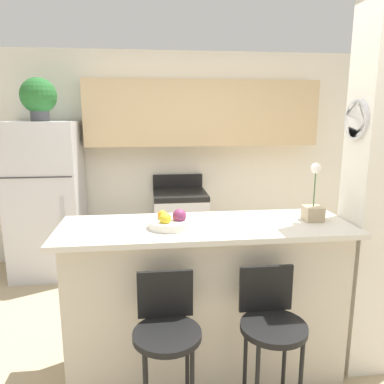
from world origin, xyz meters
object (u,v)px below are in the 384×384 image
(bar_stool_right, at_px, (271,326))
(trash_bin, at_px, (102,262))
(orchid_vase, at_px, (313,205))
(fruit_bowl, at_px, (170,222))
(refrigerator, at_px, (47,200))
(bar_stool_left, at_px, (167,334))
(stove_range, at_px, (180,228))
(potted_plant_on_fridge, at_px, (39,97))

(bar_stool_right, xyz_separation_m, trash_bin, (-1.21, 2.17, -0.44))
(orchid_vase, height_order, fruit_bowl, orchid_vase)
(trash_bin, bearing_deg, bar_stool_right, -60.77)
(refrigerator, distance_m, bar_stool_left, 2.72)
(orchid_vase, bearing_deg, trash_bin, 135.12)
(bar_stool_left, height_order, trash_bin, bar_stool_left)
(bar_stool_left, distance_m, trash_bin, 2.30)
(orchid_vase, xyz_separation_m, trash_bin, (-1.66, 1.65, -1.01))
(fruit_bowl, relative_size, trash_bin, 0.73)
(stove_range, height_order, fruit_bowl, fruit_bowl)
(bar_stool_right, distance_m, potted_plant_on_fridge, 3.31)
(stove_range, relative_size, bar_stool_right, 1.13)
(bar_stool_right, xyz_separation_m, orchid_vase, (0.45, 0.51, 0.57))
(bar_stool_left, bearing_deg, potted_plant_on_fridge, 116.77)
(bar_stool_left, bearing_deg, bar_stool_right, 0.00)
(bar_stool_left, bearing_deg, trash_bin, 105.96)
(fruit_bowl, xyz_separation_m, trash_bin, (-0.67, 1.70, -0.94))
(stove_range, height_order, potted_plant_on_fridge, potted_plant_on_fridge)
(potted_plant_on_fridge, xyz_separation_m, orchid_vase, (2.26, -1.90, -0.79))
(potted_plant_on_fridge, bearing_deg, fruit_bowl, -56.82)
(refrigerator, height_order, potted_plant_on_fridge, potted_plant_on_fridge)
(trash_bin, bearing_deg, stove_range, 17.68)
(fruit_bowl, bearing_deg, potted_plant_on_fridge, 123.18)
(orchid_vase, xyz_separation_m, fruit_bowl, (-0.98, -0.05, -0.07))
(orchid_vase, bearing_deg, stove_range, 111.14)
(bar_stool_right, bearing_deg, refrigerator, 126.86)
(stove_range, height_order, bar_stool_right, stove_range)
(trash_bin, bearing_deg, orchid_vase, -44.88)
(fruit_bowl, bearing_deg, orchid_vase, 2.71)
(stove_range, bearing_deg, fruit_bowl, -96.70)
(bar_stool_right, relative_size, trash_bin, 2.49)
(stove_range, xyz_separation_m, bar_stool_right, (0.30, -2.46, 0.17))
(potted_plant_on_fridge, distance_m, fruit_bowl, 2.48)
(refrigerator, bearing_deg, orchid_vase, -40.11)
(refrigerator, relative_size, bar_stool_left, 1.83)
(orchid_vase, bearing_deg, bar_stool_right, -130.90)
(orchid_vase, bearing_deg, fruit_bowl, -177.29)
(orchid_vase, relative_size, trash_bin, 1.05)
(bar_stool_left, xyz_separation_m, bar_stool_right, (0.59, 0.00, 0.00))
(refrigerator, relative_size, fruit_bowl, 6.25)
(potted_plant_on_fridge, distance_m, trash_bin, 1.91)
(bar_stool_right, distance_m, trash_bin, 2.52)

